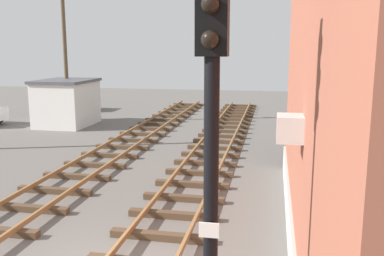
{
  "coord_description": "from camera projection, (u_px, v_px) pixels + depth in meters",
  "views": [
    {
      "loc": [
        3.33,
        -7.34,
        4.58
      ],
      "look_at": [
        0.1,
        9.39,
        1.4
      ],
      "focal_mm": 39.95,
      "sensor_mm": 36.0,
      "label": 1
    }
  ],
  "objects": [
    {
      "name": "control_hut",
      "position": [
        67.0,
        102.0,
        25.65
      ],
      "size": [
        3.0,
        3.8,
        2.76
      ],
      "color": "silver",
      "rests_on": "ground"
    },
    {
      "name": "signal_mast",
      "position": [
        211.0,
        143.0,
        4.97
      ],
      "size": [
        0.36,
        0.4,
        5.59
      ],
      "color": "black",
      "rests_on": "ground"
    },
    {
      "name": "parked_car_green",
      "position": [
        66.0,
        98.0,
        32.06
      ],
      "size": [
        4.2,
        2.04,
        1.76
      ],
      "color": "#1E6B38",
      "rests_on": "ground"
    },
    {
      "name": "utility_pole_far",
      "position": [
        65.0,
        47.0,
        26.05
      ],
      "size": [
        1.8,
        0.24,
        8.99
      ],
      "color": "brown",
      "rests_on": "ground"
    }
  ]
}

